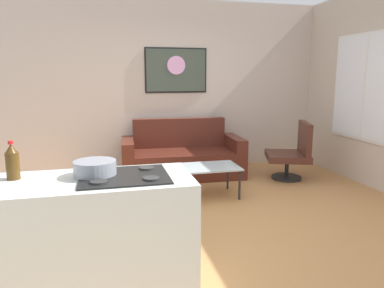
% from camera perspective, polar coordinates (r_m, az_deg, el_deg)
% --- Properties ---
extents(ground, '(6.40, 6.40, 0.04)m').
position_cam_1_polar(ground, '(4.07, 2.73, -12.37)').
color(ground, '#BB814A').
extents(back_wall, '(6.40, 0.05, 2.80)m').
position_cam_1_polar(back_wall, '(6.11, -3.64, 9.08)').
color(back_wall, beige).
rests_on(back_wall, ground).
extents(couch, '(1.92, 0.94, 0.89)m').
position_cam_1_polar(couch, '(5.73, -1.59, -2.20)').
color(couch, '#502117').
rests_on(couch, ground).
extents(coffee_table, '(0.87, 0.55, 0.41)m').
position_cam_1_polar(coffee_table, '(4.73, 2.14, -3.98)').
color(coffee_table, silver).
rests_on(coffee_table, ground).
extents(armchair, '(0.80, 0.82, 0.89)m').
position_cam_1_polar(armchair, '(5.73, 15.73, -1.35)').
color(armchair, black).
rests_on(armchair, ground).
extents(kitchen_counter, '(1.45, 0.64, 0.92)m').
position_cam_1_polar(kitchen_counter, '(2.69, -16.07, -14.55)').
color(kitchen_counter, silver).
rests_on(kitchen_counter, ground).
extents(soda_bottle, '(0.09, 0.09, 0.26)m').
position_cam_1_polar(soda_bottle, '(2.69, -26.61, -2.59)').
color(soda_bottle, '#503413').
rests_on(soda_bottle, kitchen_counter).
extents(mixing_bowl, '(0.29, 0.29, 0.11)m').
position_cam_1_polar(mixing_bowl, '(2.58, -15.14, -3.81)').
color(mixing_bowl, gray).
rests_on(mixing_bowl, kitchen_counter).
extents(wall_painting, '(1.04, 0.03, 0.74)m').
position_cam_1_polar(wall_painting, '(6.08, -2.54, 11.61)').
color(wall_painting, black).
extents(window, '(0.03, 1.38, 1.55)m').
position_cam_1_polar(window, '(5.79, 25.76, 8.09)').
color(window, silver).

